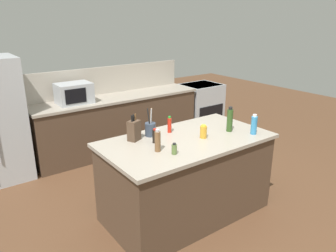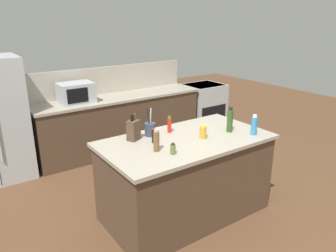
{
  "view_description": "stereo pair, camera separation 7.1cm",
  "coord_description": "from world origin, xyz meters",
  "views": [
    {
      "loc": [
        -2.15,
        -2.59,
        2.23
      ],
      "look_at": [
        0.0,
        0.35,
        0.99
      ],
      "focal_mm": 35.0,
      "sensor_mm": 36.0,
      "label": 1
    },
    {
      "loc": [
        -2.09,
        -2.63,
        2.23
      ],
      "look_at": [
        0.0,
        0.35,
        0.99
      ],
      "focal_mm": 35.0,
      "sensor_mm": 36.0,
      "label": 2
    }
  ],
  "objects": [
    {
      "name": "ground_plane",
      "position": [
        0.0,
        0.0,
        0.0
      ],
      "size": [
        14.0,
        14.0,
        0.0
      ],
      "primitive_type": "plane",
      "color": "brown"
    },
    {
      "name": "back_counter_run",
      "position": [
        0.3,
        2.2,
        0.47
      ],
      "size": [
        2.89,
        0.66,
        0.94
      ],
      "color": "#4C3828",
      "rests_on": "ground_plane"
    },
    {
      "name": "wall_backsplash",
      "position": [
        0.3,
        2.52,
        1.17
      ],
      "size": [
        2.85,
        0.03,
        0.46
      ],
      "primitive_type": "cube",
      "color": "#B2A899",
      "rests_on": "back_counter_run"
    },
    {
      "name": "kitchen_island",
      "position": [
        0.0,
        0.0,
        0.47
      ],
      "size": [
        1.88,
        1.03,
        0.94
      ],
      "color": "#4C3828",
      "rests_on": "ground_plane"
    },
    {
      "name": "range_oven",
      "position": [
        2.17,
        2.2,
        0.47
      ],
      "size": [
        0.76,
        0.65,
        0.92
      ],
      "color": "#ADB2B7",
      "rests_on": "ground_plane"
    },
    {
      "name": "microwave",
      "position": [
        -0.43,
        2.2,
        1.1
      ],
      "size": [
        0.51,
        0.39,
        0.31
      ],
      "color": "#ADB2B7",
      "rests_on": "back_counter_run"
    },
    {
      "name": "knife_block",
      "position": [
        -0.49,
        0.3,
        1.05
      ],
      "size": [
        0.16,
        0.15,
        0.29
      ],
      "rotation": [
        0.0,
        0.0,
        0.45
      ],
      "color": "#4C3828",
      "rests_on": "kitchen_island"
    },
    {
      "name": "utensil_crock",
      "position": [
        -0.27,
        0.31,
        1.02
      ],
      "size": [
        0.12,
        0.12,
        0.32
      ],
      "color": "#333D4C",
      "rests_on": "kitchen_island"
    },
    {
      "name": "spice_jar_oregano",
      "position": [
        -0.36,
        -0.25,
        0.99
      ],
      "size": [
        0.05,
        0.05,
        0.11
      ],
      "color": "#567038",
      "rests_on": "kitchen_island"
    },
    {
      "name": "pepper_grinder",
      "position": [
        -0.45,
        -0.1,
        1.05
      ],
      "size": [
        0.06,
        0.06,
        0.23
      ],
      "color": "brown",
      "rests_on": "kitchen_island"
    },
    {
      "name": "dish_soap_bottle",
      "position": [
        0.71,
        -0.33,
        1.05
      ],
      "size": [
        0.07,
        0.07,
        0.23
      ],
      "color": "#3384BC",
      "rests_on": "kitchen_island"
    },
    {
      "name": "soy_sauce_bottle",
      "position": [
        -0.35,
        0.11,
        1.01
      ],
      "size": [
        0.06,
        0.06,
        0.16
      ],
      "color": "black",
      "rests_on": "kitchen_island"
    },
    {
      "name": "honey_jar",
      "position": [
        0.16,
        -0.09,
        1.01
      ],
      "size": [
        0.08,
        0.08,
        0.15
      ],
      "color": "gold",
      "rests_on": "kitchen_island"
    },
    {
      "name": "hot_sauce_bottle",
      "position": [
        -0.03,
        0.28,
        1.03
      ],
      "size": [
        0.05,
        0.05,
        0.19
      ],
      "color": "red",
      "rests_on": "kitchen_island"
    },
    {
      "name": "olive_oil_bottle",
      "position": [
        0.55,
        -0.1,
        1.08
      ],
      "size": [
        0.07,
        0.07,
        0.29
      ],
      "color": "#2D4C1E",
      "rests_on": "kitchen_island"
    }
  ]
}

